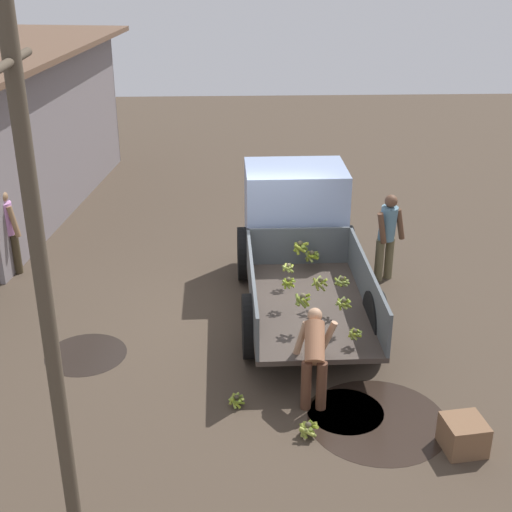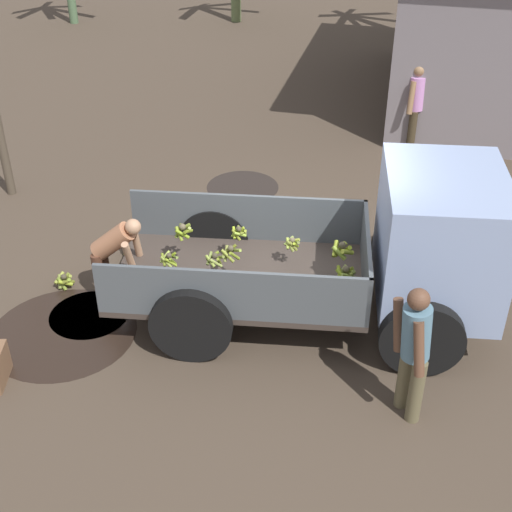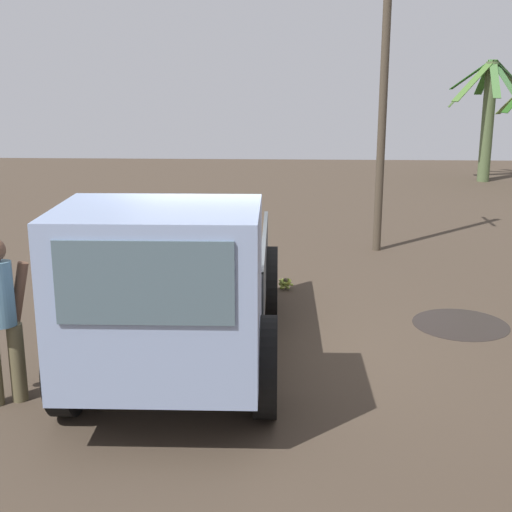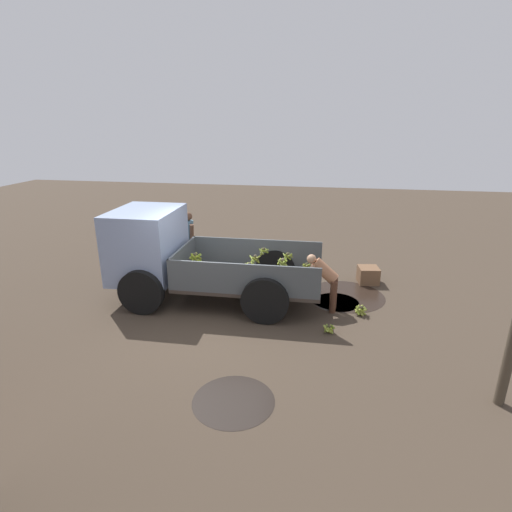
{
  "view_description": "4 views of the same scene",
  "coord_description": "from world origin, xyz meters",
  "px_view_note": "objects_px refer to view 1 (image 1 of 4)",
  "views": [
    {
      "loc": [
        -10.49,
        0.43,
        5.84
      ],
      "look_at": [
        -0.16,
        0.03,
        1.17
      ],
      "focal_mm": 50.0,
      "sensor_mm": 36.0,
      "label": 1
    },
    {
      "loc": [
        0.25,
        -8.14,
        5.75
      ],
      "look_at": [
        -0.42,
        -1.72,
        1.49
      ],
      "focal_mm": 50.0,
      "sensor_mm": 36.0,
      "label": 2
    },
    {
      "loc": [
        7.72,
        0.36,
        3.25
      ],
      "look_at": [
        0.36,
        0.06,
        1.29
      ],
      "focal_mm": 50.0,
      "sensor_mm": 36.0,
      "label": 3
    },
    {
      "loc": [
        -2.28,
        7.46,
        3.95
      ],
      "look_at": [
        -0.83,
        -0.95,
        1.06
      ],
      "focal_mm": 28.0,
      "sensor_mm": 36.0,
      "label": 4
    }
  ],
  "objects_px": {
    "person_foreground_visitor": "(387,233)",
    "wooden_crate_0": "(463,435)",
    "banana_bunch_on_ground_0": "(308,429)",
    "utility_pole": "(47,316)",
    "cargo_truck": "(298,230)",
    "person_worker_loading": "(314,354)",
    "person_bystander_near_shed": "(7,228)",
    "banana_bunch_on_ground_1": "(237,400)"
  },
  "relations": [
    {
      "from": "person_foreground_visitor",
      "to": "wooden_crate_0",
      "type": "xyz_separation_m",
      "value": [
        -4.78,
        -0.01,
        -0.72
      ]
    },
    {
      "from": "person_foreground_visitor",
      "to": "banana_bunch_on_ground_0",
      "type": "bearing_deg",
      "value": -50.19
    },
    {
      "from": "utility_pole",
      "to": "cargo_truck",
      "type": "bearing_deg",
      "value": -24.58
    },
    {
      "from": "cargo_truck",
      "to": "banana_bunch_on_ground_0",
      "type": "relative_size",
      "value": 17.38
    },
    {
      "from": "cargo_truck",
      "to": "wooden_crate_0",
      "type": "bearing_deg",
      "value": -161.09
    },
    {
      "from": "cargo_truck",
      "to": "person_worker_loading",
      "type": "relative_size",
      "value": 3.78
    },
    {
      "from": "utility_pole",
      "to": "wooden_crate_0",
      "type": "distance_m",
      "value": 5.36
    },
    {
      "from": "cargo_truck",
      "to": "banana_bunch_on_ground_0",
      "type": "bearing_deg",
      "value": 176.11
    },
    {
      "from": "wooden_crate_0",
      "to": "person_bystander_near_shed",
      "type": "bearing_deg",
      "value": 52.44
    },
    {
      "from": "cargo_truck",
      "to": "utility_pole",
      "type": "distance_m",
      "value": 6.95
    },
    {
      "from": "cargo_truck",
      "to": "banana_bunch_on_ground_1",
      "type": "distance_m",
      "value": 3.95
    },
    {
      "from": "person_bystander_near_shed",
      "to": "wooden_crate_0",
      "type": "xyz_separation_m",
      "value": [
        -5.36,
        -6.96,
        -0.7
      ]
    },
    {
      "from": "person_bystander_near_shed",
      "to": "banana_bunch_on_ground_1",
      "type": "xyz_separation_m",
      "value": [
        -4.37,
        -4.18,
        -0.8
      ]
    },
    {
      "from": "utility_pole",
      "to": "person_worker_loading",
      "type": "relative_size",
      "value": 4.35
    },
    {
      "from": "person_foreground_visitor",
      "to": "person_bystander_near_shed",
      "type": "relative_size",
      "value": 1.02
    },
    {
      "from": "person_foreground_visitor",
      "to": "utility_pole",
      "type": "bearing_deg",
      "value": -62.66
    },
    {
      "from": "wooden_crate_0",
      "to": "cargo_truck",
      "type": "bearing_deg",
      "value": 19.57
    },
    {
      "from": "banana_bunch_on_ground_1",
      "to": "wooden_crate_0",
      "type": "bearing_deg",
      "value": -109.45
    },
    {
      "from": "person_worker_loading",
      "to": "banana_bunch_on_ground_1",
      "type": "bearing_deg",
      "value": 101.73
    },
    {
      "from": "person_foreground_visitor",
      "to": "cargo_truck",
      "type": "bearing_deg",
      "value": -112.22
    },
    {
      "from": "banana_bunch_on_ground_0",
      "to": "banana_bunch_on_ground_1",
      "type": "distance_m",
      "value": 1.12
    },
    {
      "from": "person_foreground_visitor",
      "to": "wooden_crate_0",
      "type": "bearing_deg",
      "value": -27.26
    },
    {
      "from": "utility_pole",
      "to": "banana_bunch_on_ground_0",
      "type": "bearing_deg",
      "value": -54.88
    },
    {
      "from": "utility_pole",
      "to": "person_foreground_visitor",
      "type": "relative_size",
      "value": 3.25
    },
    {
      "from": "cargo_truck",
      "to": "person_worker_loading",
      "type": "height_order",
      "value": "cargo_truck"
    },
    {
      "from": "utility_pole",
      "to": "wooden_crate_0",
      "type": "bearing_deg",
      "value": -71.51
    },
    {
      "from": "utility_pole",
      "to": "person_worker_loading",
      "type": "bearing_deg",
      "value": -46.23
    },
    {
      "from": "cargo_truck",
      "to": "person_bystander_near_shed",
      "type": "relative_size",
      "value": 2.89
    },
    {
      "from": "banana_bunch_on_ground_0",
      "to": "banana_bunch_on_ground_1",
      "type": "bearing_deg",
      "value": 53.12
    },
    {
      "from": "person_foreground_visitor",
      "to": "person_bystander_near_shed",
      "type": "xyz_separation_m",
      "value": [
        0.58,
        6.96,
        -0.02
      ]
    },
    {
      "from": "banana_bunch_on_ground_0",
      "to": "banana_bunch_on_ground_1",
      "type": "relative_size",
      "value": 1.16
    },
    {
      "from": "person_bystander_near_shed",
      "to": "person_worker_loading",
      "type": "bearing_deg",
      "value": 64.22
    },
    {
      "from": "banana_bunch_on_ground_1",
      "to": "wooden_crate_0",
      "type": "relative_size",
      "value": 0.48
    },
    {
      "from": "person_bystander_near_shed",
      "to": "wooden_crate_0",
      "type": "height_order",
      "value": "person_bystander_near_shed"
    },
    {
      "from": "utility_pole",
      "to": "banana_bunch_on_ground_0",
      "type": "xyz_separation_m",
      "value": [
        1.8,
        -2.56,
        -2.68
      ]
    },
    {
      "from": "banana_bunch_on_ground_0",
      "to": "wooden_crate_0",
      "type": "bearing_deg",
      "value": -99.33
    },
    {
      "from": "person_worker_loading",
      "to": "wooden_crate_0",
      "type": "bearing_deg",
      "value": -117.21
    },
    {
      "from": "person_bystander_near_shed",
      "to": "banana_bunch_on_ground_0",
      "type": "bearing_deg",
      "value": 58.53
    },
    {
      "from": "banana_bunch_on_ground_0",
      "to": "person_bystander_near_shed",
      "type": "bearing_deg",
      "value": 45.16
    },
    {
      "from": "banana_bunch_on_ground_0",
      "to": "wooden_crate_0",
      "type": "distance_m",
      "value": 1.92
    },
    {
      "from": "banana_bunch_on_ground_1",
      "to": "utility_pole",
      "type": "bearing_deg",
      "value": 146.15
    },
    {
      "from": "utility_pole",
      "to": "person_foreground_visitor",
      "type": "height_order",
      "value": "utility_pole"
    }
  ]
}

